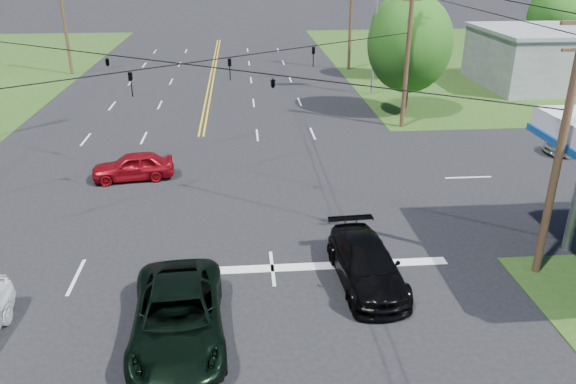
{
  "coord_description": "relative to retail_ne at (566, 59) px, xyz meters",
  "views": [
    {
      "loc": [
        2.57,
        -13.67,
        10.76
      ],
      "look_at": [
        4.25,
        6.0,
        2.16
      ],
      "focal_mm": 35.0,
      "sensor_mm": 36.0,
      "label": 1
    }
  ],
  "objects": [
    {
      "name": "ground",
      "position": [
        -30.0,
        -20.0,
        -2.2
      ],
      "size": [
        280.0,
        280.0,
        0.0
      ],
      "primitive_type": "plane",
      "color": "black",
      "rests_on": "ground"
    },
    {
      "name": "grass_ne",
      "position": [
        5.0,
        12.0,
        -2.2
      ],
      "size": [
        46.0,
        48.0,
        0.03
      ],
      "primitive_type": "cube",
      "color": "#234315",
      "rests_on": "ground"
    },
    {
      "name": "stop_bar",
      "position": [
        -25.0,
        -28.0,
        -2.2
      ],
      "size": [
        10.0,
        0.5,
        0.02
      ],
      "primitive_type": "cube",
      "color": "silver",
      "rests_on": "ground"
    },
    {
      "name": "retail_ne",
      "position": [
        0.0,
        0.0,
        0.0
      ],
      "size": [
        14.0,
        10.0,
        4.4
      ],
      "primitive_type": "cube",
      "color": "slate",
      "rests_on": "ground"
    },
    {
      "name": "pole_se",
      "position": [
        -17.0,
        -29.0,
        2.72
      ],
      "size": [
        1.6,
        0.28,
        9.5
      ],
      "color": "#3D271A",
      "rests_on": "ground"
    },
    {
      "name": "pole_ne",
      "position": [
        -17.0,
        -11.0,
        2.72
      ],
      "size": [
        1.6,
        0.28,
        9.5
      ],
      "color": "#3D271A",
      "rests_on": "ground"
    },
    {
      "name": "pole_left_far",
      "position": [
        -43.0,
        8.0,
        2.97
      ],
      "size": [
        1.6,
        0.28,
        10.0
      ],
      "color": "#3D271A",
      "rests_on": "ground"
    },
    {
      "name": "pole_right_far",
      "position": [
        -17.0,
        8.0,
        2.97
      ],
      "size": [
        1.6,
        0.28,
        10.0
      ],
      "color": "#3D271A",
      "rests_on": "ground"
    },
    {
      "name": "span_wire_signals",
      "position": [
        -30.0,
        -20.0,
        3.8
      ],
      "size": [
        26.0,
        18.0,
        1.13
      ],
      "color": "black",
      "rests_on": "ground"
    },
    {
      "name": "power_lines",
      "position": [
        -30.0,
        -22.0,
        6.4
      ],
      "size": [
        26.04,
        100.0,
        0.64
      ],
      "color": "black",
      "rests_on": "ground"
    },
    {
      "name": "tree_right_a",
      "position": [
        -16.0,
        -8.0,
        2.67
      ],
      "size": [
        5.7,
        5.7,
        8.18
      ],
      "color": "#3D271A",
      "rests_on": "ground"
    },
    {
      "name": "tree_right_b",
      "position": [
        -13.5,
        4.0,
        2.02
      ],
      "size": [
        4.94,
        4.94,
        7.09
      ],
      "color": "#3D271A",
      "rests_on": "ground"
    },
    {
      "name": "tree_far_r",
      "position": [
        4.0,
        10.0,
        2.34
      ],
      "size": [
        5.32,
        5.32,
        7.63
      ],
      "color": "#3D271A",
      "rests_on": "ground"
    },
    {
      "name": "pickup_dkgreen",
      "position": [
        -29.5,
        -31.77,
        -1.39
      ],
      "size": [
        3.05,
        5.97,
        1.61
      ],
      "primitive_type": "imported",
      "rotation": [
        0.0,
        0.0,
        0.07
      ],
      "color": "black",
      "rests_on": "ground"
    },
    {
      "name": "suv_black",
      "position": [
        -23.3,
        -29.17,
        -1.47
      ],
      "size": [
        2.34,
        5.14,
        1.46
      ],
      "primitive_type": "imported",
      "rotation": [
        0.0,
        0.0,
        0.06
      ],
      "color": "black",
      "rests_on": "ground"
    },
    {
      "name": "sedan_red",
      "position": [
        -32.97,
        -18.7,
        -1.51
      ],
      "size": [
        4.23,
        2.15,
        1.38
      ],
      "primitive_type": "imported",
      "rotation": [
        0.0,
        0.0,
        -1.44
      ],
      "color": "maroon",
      "rests_on": "ground"
    },
    {
      "name": "polesign_ne",
      "position": [
        -17.0,
        -2.0,
        4.76
      ],
      "size": [
        2.43,
        0.38,
        8.8
      ],
      "color": "#A5A5AA",
      "rests_on": "ground"
    }
  ]
}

